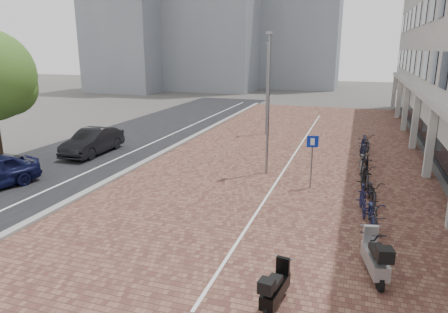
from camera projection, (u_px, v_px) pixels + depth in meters
ground at (164, 243)px, 12.81m from camera, size 140.00×140.00×0.00m
plaza_brick at (290, 155)px, 23.20m from camera, size 14.50×42.00×0.04m
street_asphalt at (122, 142)px, 26.55m from camera, size 8.00×50.00×0.03m
curb at (177, 145)px, 25.35m from camera, size 0.35×42.00×0.14m
lane_line at (150, 144)px, 25.94m from camera, size 0.12×44.00×0.00m
parking_line at (294, 155)px, 23.14m from camera, size 0.10×30.00×0.00m
car_dark at (93, 141)px, 23.42m from camera, size 1.72×4.54×1.48m
scooter_front at (375, 257)px, 10.69m from camera, size 0.94×1.90×1.25m
scooter_mid at (275, 287)px, 9.49m from camera, size 0.68×1.59×1.06m
parking_sign at (312, 154)px, 17.34m from camera, size 0.48×0.19×2.36m
lamp_near at (268, 106)px, 19.08m from camera, size 0.12×0.12×6.61m
lamp_far at (267, 90)px, 28.23m from camera, size 0.12×0.12×6.29m
bike_row at (366, 174)px, 18.08m from camera, size 1.21×15.83×1.05m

